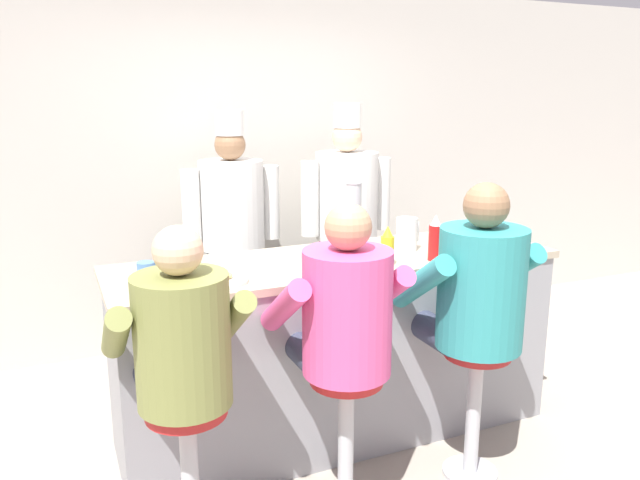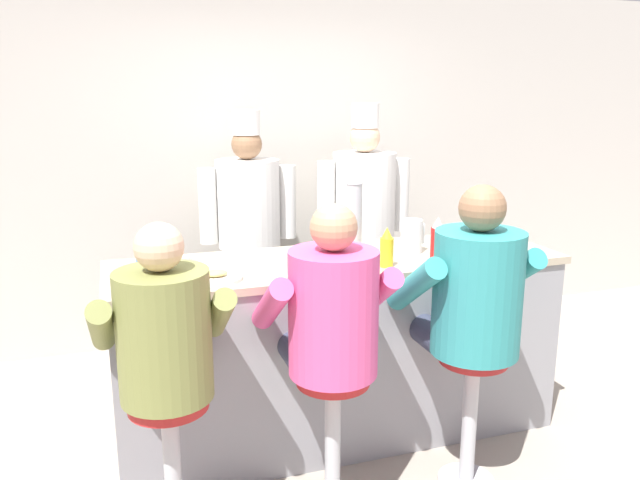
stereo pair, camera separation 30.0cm
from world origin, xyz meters
name	(u,v)px [view 2 (the right image)]	position (x,y,z in m)	size (l,w,h in m)	color
ground_plane	(361,464)	(0.00, 0.00, 0.00)	(20.00, 20.00, 0.00)	#9E9384
wall_back	(266,166)	(0.00, 2.03, 1.35)	(10.00, 0.06, 2.70)	beige
diner_counter	(338,347)	(0.00, 0.36, 0.52)	(2.45, 0.73, 1.03)	gray
ketchup_bottle_red	(437,242)	(0.46, 0.12, 1.15)	(0.07, 0.07, 0.25)	red
mustard_bottle_yellow	(387,249)	(0.18, 0.13, 1.13)	(0.07, 0.07, 0.21)	yellow
hot_sauce_bottle_orange	(469,248)	(0.66, 0.13, 1.09)	(0.03, 0.03, 0.13)	orange
water_pitcher_clear	(412,236)	(0.43, 0.36, 1.12)	(0.14, 0.12, 0.19)	silver
breakfast_plate	(216,277)	(-0.70, 0.18, 1.04)	(0.26, 0.26, 0.05)	white
cereal_bowl	(329,254)	(-0.05, 0.38, 1.05)	(0.15, 0.15, 0.05)	#B24C47
coffee_mug_white	(183,264)	(-0.83, 0.36, 1.07)	(0.13, 0.09, 0.08)	white
coffee_mug_blue	(146,266)	(-1.01, 0.38, 1.07)	(0.13, 0.09, 0.08)	#4C7AB2
cup_stack_steel	(354,222)	(0.06, 0.29, 1.24)	(0.09, 0.09, 0.42)	#B7BABF
napkin_dispenser_chrome	(467,242)	(0.72, 0.25, 1.09)	(0.10, 0.06, 0.13)	silver
diner_seated_olive	(164,345)	(-0.98, -0.27, 0.91)	(0.57, 0.56, 1.42)	#B2B5BA
diner_seated_pink	(331,321)	(-0.27, -0.27, 0.93)	(0.60, 0.59, 1.46)	#B2B5BA
diner_seated_teal	(473,300)	(0.44, -0.27, 0.95)	(0.63, 0.62, 1.51)	#B2B5BA
cook_in_whites_near	(249,225)	(-0.23, 1.61, 0.98)	(0.70, 0.45, 1.79)	#232328
cook_in_whites_far	(364,217)	(0.61, 1.49, 1.01)	(0.72, 0.46, 1.84)	#232328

